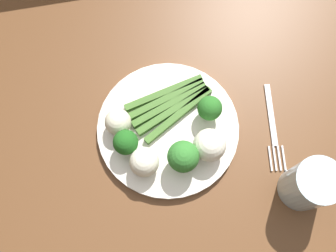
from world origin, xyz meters
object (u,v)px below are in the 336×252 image
object	(u,v)px
cauliflower_front_left	(118,122)
broccoli_back_right	(126,142)
cauliflower_near_fork	(144,162)
asparagus_bundle	(170,105)
plate	(168,128)
fork	(273,128)
water_glass	(309,185)
dining_table	(189,167)
cauliflower_edge	(210,145)
broccoli_outer_edge	(183,157)
broccoli_right	(210,108)

from	to	relation	value
cauliflower_front_left	broccoli_back_right	bearing A→B (deg)	111.45
cauliflower_near_fork	asparagus_bundle	bearing A→B (deg)	-112.00
plate	fork	distance (m)	0.19
water_glass	plate	bearing A→B (deg)	-26.00
dining_table	cauliflower_edge	size ratio (longest dim) A/B	24.92
cauliflower_near_fork	cauliflower_front_left	bearing A→B (deg)	-56.79
broccoli_outer_edge	fork	xyz separation A→B (m)	(-0.17, -0.06, -0.05)
fork	asparagus_bundle	bearing A→B (deg)	-103.91
broccoli_outer_edge	cauliflower_edge	size ratio (longest dim) A/B	1.15
plate	broccoli_right	distance (m)	0.08
plate	cauliflower_edge	xyz separation A→B (m)	(-0.07, 0.04, 0.04)
cauliflower_near_fork	plate	bearing A→B (deg)	-119.95
broccoli_back_right	cauliflower_front_left	distance (m)	0.04
broccoli_right	plate	bearing A→B (deg)	17.86
dining_table	broccoli_outer_edge	world-z (taller)	broccoli_outer_edge
broccoli_outer_edge	water_glass	size ratio (longest dim) A/B	0.66
plate	asparagus_bundle	world-z (taller)	asparagus_bundle
broccoli_back_right	broccoli_outer_edge	bearing A→B (deg)	164.30
asparagus_bundle	cauliflower_edge	xyz separation A→B (m)	(-0.06, 0.08, 0.02)
water_glass	broccoli_right	bearing A→B (deg)	-40.94
broccoli_right	fork	size ratio (longest dim) A/B	0.32
dining_table	cauliflower_near_fork	world-z (taller)	cauliflower_near_fork
cauliflower_front_left	dining_table	bearing A→B (deg)	158.87
cauliflower_near_fork	fork	distance (m)	0.24
cauliflower_near_fork	fork	xyz separation A→B (m)	(-0.23, -0.07, -0.04)
broccoli_back_right	cauliflower_edge	size ratio (longest dim) A/B	0.94
cauliflower_near_fork	water_glass	size ratio (longest dim) A/B	0.51
dining_table	cauliflower_front_left	bearing A→B (deg)	-21.13
broccoli_outer_edge	water_glass	xyz separation A→B (m)	(-0.20, 0.05, -0.00)
cauliflower_front_left	fork	size ratio (longest dim) A/B	0.28
cauliflower_front_left	plate	bearing A→B (deg)	178.73
broccoli_back_right	water_glass	bearing A→B (deg)	166.08
asparagus_bundle	broccoli_back_right	size ratio (longest dim) A/B	3.04
asparagus_bundle	broccoli_back_right	xyz separation A→B (m)	(0.08, 0.08, 0.02)
plate	cauliflower_near_fork	bearing A→B (deg)	60.05
broccoli_back_right	cauliflower_near_fork	world-z (taller)	broccoli_back_right
asparagus_bundle	dining_table	bearing A→B (deg)	83.33
dining_table	broccoli_outer_edge	distance (m)	0.16
broccoli_right	broccoli_outer_edge	xyz separation A→B (m)	(0.05, 0.09, 0.01)
asparagus_bundle	broccoli_right	xyz separation A→B (m)	(-0.07, 0.02, 0.02)
broccoli_back_right	broccoli_right	size ratio (longest dim) A/B	0.99
broccoli_right	cauliflower_edge	world-z (taller)	cauliflower_edge
dining_table	fork	bearing A→B (deg)	-161.66
broccoli_back_right	fork	xyz separation A→B (m)	(-0.26, -0.04, -0.04)
dining_table	asparagus_bundle	size ratio (longest dim) A/B	8.76
dining_table	broccoli_outer_edge	size ratio (longest dim) A/B	21.60
plate	broccoli_back_right	xyz separation A→B (m)	(0.07, 0.04, 0.04)
broccoli_right	water_glass	distance (m)	0.20
plate	broccoli_outer_edge	xyz separation A→B (m)	(-0.02, 0.06, 0.04)
plate	fork	size ratio (longest dim) A/B	1.53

